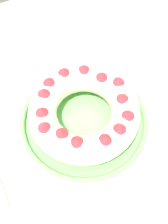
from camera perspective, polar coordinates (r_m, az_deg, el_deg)
The scene contains 4 objects.
ground_plane at distance 1.46m, azimuth -0.66°, elevation -16.48°, with size 8.00×8.00×0.00m, color #4C4742.
dining_table at distance 0.81m, azimuth -1.14°, elevation -5.21°, with size 1.50×0.93×0.77m.
serving_dish at distance 0.71m, azimuth 0.00°, elevation -1.75°, with size 0.29×0.29×0.02m.
bundt_cake at distance 0.67m, azimuth -0.01°, elevation 0.07°, with size 0.24×0.24×0.08m.
Camera 1 is at (-0.13, -0.31, 1.41)m, focal length 50.00 mm.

